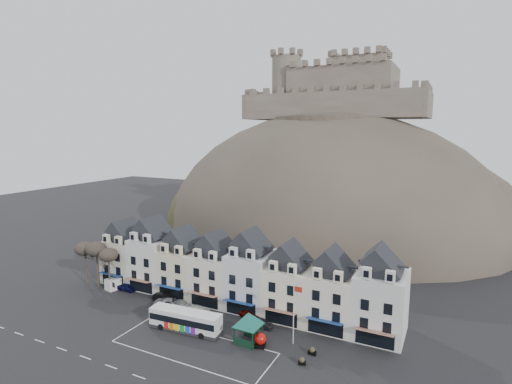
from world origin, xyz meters
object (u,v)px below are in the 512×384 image
(car_silver, at_px, (171,303))
(white_van, at_px, (118,282))
(car_navy, at_px, (127,287))
(car_black, at_px, (165,297))
(red_buoy, at_px, (260,340))
(car_charcoal, at_px, (261,323))
(bus_shelter, at_px, (248,319))
(flagpole, at_px, (294,310))
(car_maroon, at_px, (249,314))
(car_white, at_px, (198,310))
(bus, at_px, (185,320))

(car_silver, bearing_deg, white_van, 56.35)
(car_navy, bearing_deg, white_van, 80.44)
(car_navy, height_order, car_black, car_black)
(red_buoy, relative_size, car_charcoal, 0.54)
(white_van, height_order, car_charcoal, white_van)
(bus_shelter, bearing_deg, car_charcoal, 96.29)
(flagpole, distance_m, car_silver, 22.57)
(red_buoy, bearing_deg, car_navy, 168.25)
(car_navy, bearing_deg, flagpole, -96.53)
(red_buoy, distance_m, white_van, 33.21)
(car_charcoal, bearing_deg, car_navy, 89.77)
(car_maroon, bearing_deg, car_white, 127.29)
(white_van, xyz_separation_m, car_black, (11.74, -0.91, -0.29))
(flagpole, distance_m, car_maroon, 10.66)
(car_silver, distance_m, car_white, 5.27)
(white_van, distance_m, car_white, 19.55)
(red_buoy, height_order, car_maroon, red_buoy)
(red_buoy, relative_size, car_silver, 0.37)
(bus, xyz_separation_m, car_navy, (-18.36, 7.16, -1.06))
(bus, distance_m, car_navy, 19.73)
(bus_shelter, xyz_separation_m, car_navy, (-28.06, 5.98, -2.76))
(car_black, height_order, car_charcoal, car_black)
(flagpole, bearing_deg, car_navy, 174.05)
(car_silver, height_order, car_maroon, car_silver)
(bus_shelter, relative_size, car_white, 1.61)
(white_van, relative_size, car_charcoal, 1.29)
(bus_shelter, bearing_deg, car_white, 161.35)
(bus, distance_m, car_silver, 8.47)
(car_white, distance_m, car_charcoal, 10.82)
(car_navy, bearing_deg, car_black, -93.77)
(flagpole, xyz_separation_m, white_van, (-36.30, 3.92, -3.88))
(bus_shelter, relative_size, car_charcoal, 1.87)
(bus_shelter, bearing_deg, car_maroon, 118.81)
(car_black, distance_m, car_charcoal, 18.51)
(car_black, bearing_deg, car_white, -104.65)
(car_maroon, bearing_deg, car_black, 114.91)
(red_buoy, bearing_deg, bus_shelter, 172.18)
(flagpole, bearing_deg, car_black, 173.03)
(flagpole, distance_m, white_van, 36.72)
(white_van, bearing_deg, car_white, 5.66)
(car_silver, distance_m, car_charcoal, 16.09)
(red_buoy, relative_size, flagpole, 0.23)
(bus_shelter, height_order, flagpole, flagpole)
(red_buoy, bearing_deg, car_charcoal, 115.27)
(red_buoy, relative_size, white_van, 0.42)
(car_navy, bearing_deg, bus_shelter, -102.60)
(red_buoy, bearing_deg, car_black, 164.60)
(flagpole, bearing_deg, bus_shelter, -156.67)
(bus, distance_m, flagpole, 16.15)
(car_charcoal, bearing_deg, red_buoy, -152.16)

